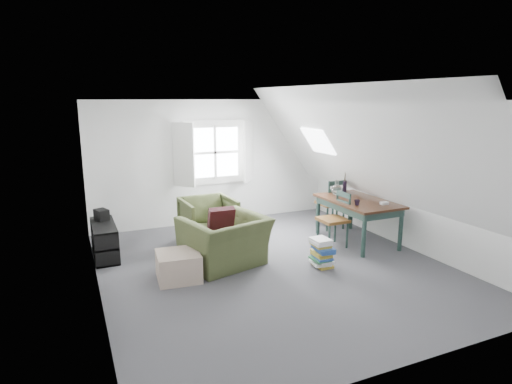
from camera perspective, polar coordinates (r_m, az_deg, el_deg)
name	(u,v)px	position (r m, az deg, el deg)	size (l,w,h in m)	color
floor	(273,267)	(6.65, 2.33, -9.92)	(5.50, 5.50, 0.00)	#45454A
ceiling	(275,100)	(6.15, 2.53, 12.17)	(5.50, 5.50, 0.00)	white
wall_back	(214,162)	(8.79, -5.56, 4.01)	(5.00, 5.00, 0.00)	silver
wall_front	(410,244)	(4.09, 19.88, -6.48)	(5.00, 5.00, 0.00)	silver
wall_left	(93,203)	(5.66, -20.91, -1.43)	(5.50, 5.50, 0.00)	silver
wall_right	(406,175)	(7.71, 19.34, 2.18)	(5.50, 5.50, 0.00)	silver
slope_left	(168,157)	(5.69, -11.72, 4.59)	(5.50, 5.50, 0.00)	white
slope_right	(362,146)	(7.02, 13.94, 5.92)	(5.50, 5.50, 0.00)	white
dormer_window	(215,153)	(8.70, -5.43, 5.24)	(1.71, 0.35, 1.30)	white
skylight	(318,141)	(8.08, 8.27, 6.74)	(0.55, 0.75, 0.04)	white
armchair_near	(225,265)	(6.72, -4.14, -9.70)	(1.18, 1.03, 0.76)	#3F4926
armchair_far	(209,242)	(7.75, -6.29, -6.67)	(0.87, 0.90, 0.82)	#3F4926
throw_pillow	(221,220)	(6.63, -4.67, -3.72)	(0.40, 0.12, 0.40)	#390F15
ottoman	(178,266)	(6.24, -10.30, -9.68)	(0.59, 0.59, 0.39)	tan
dining_table	(358,205)	(7.78, 13.41, -1.76)	(0.92, 1.54, 0.77)	black
demijohn	(337,189)	(8.00, 10.69, 0.34)	(0.20, 0.20, 0.28)	silver
vase_twigs	(345,186)	(8.22, 11.74, 0.73)	(0.08, 0.08, 0.59)	black
cup	(357,205)	(7.37, 13.30, -1.71)	(0.10, 0.10, 0.09)	black
paper_box	(384,203)	(7.53, 16.73, -1.44)	(0.13, 0.09, 0.04)	white
dining_chair_far	(332,203)	(8.53, 10.05, -1.41)	(0.46, 0.46, 0.99)	brown
dining_chair_near	(335,219)	(7.50, 10.45, -3.50)	(0.45, 0.45, 0.95)	brown
media_shelf	(105,242)	(7.37, -19.51, -6.33)	(0.35, 1.06, 0.55)	black
electronics_box	(102,215)	(7.54, -19.90, -2.91)	(0.18, 0.24, 0.19)	black
magazine_stack	(322,253)	(6.66, 8.76, -8.00)	(0.33, 0.39, 0.44)	#B29933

